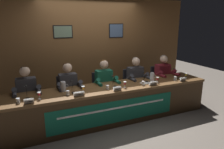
{
  "coord_description": "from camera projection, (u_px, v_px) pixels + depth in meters",
  "views": [
    {
      "loc": [
        -1.63,
        -3.68,
        2.02
      ],
      "look_at": [
        0.0,
        0.0,
        0.98
      ],
      "focal_mm": 33.13,
      "sensor_mm": 36.0,
      "label": 1
    }
  ],
  "objects": [
    {
      "name": "panelist_far_left",
      "position": [
        27.0,
        93.0,
        3.93
      ],
      "size": [
        0.51,
        0.48,
        1.21
      ],
      "color": "black",
      "rests_on": "ground_plane"
    },
    {
      "name": "water_cup_right",
      "position": [
        143.0,
        83.0,
        4.29
      ],
      "size": [
        0.06,
        0.06,
        0.08
      ],
      "color": "silver",
      "rests_on": "conference_table"
    },
    {
      "name": "chair_center",
      "position": [
        102.0,
        92.0,
        4.8
      ],
      "size": [
        0.44,
        0.44,
        0.88
      ],
      "color": "black",
      "rests_on": "ground_plane"
    },
    {
      "name": "water_cup_center",
      "position": [
        107.0,
        88.0,
        4.03
      ],
      "size": [
        0.06,
        0.06,
        0.08
      ],
      "color": "silver",
      "rests_on": "conference_table"
    },
    {
      "name": "nameplate_far_left",
      "position": [
        29.0,
        101.0,
        3.33
      ],
      "size": [
        0.16,
        0.06,
        0.08
      ],
      "color": "white",
      "rests_on": "conference_table"
    },
    {
      "name": "water_cup_far_left",
      "position": [
        18.0,
        101.0,
        3.35
      ],
      "size": [
        0.06,
        0.06,
        0.08
      ],
      "color": "silver",
      "rests_on": "conference_table"
    },
    {
      "name": "water_cup_far_right",
      "position": [
        175.0,
        79.0,
        4.65
      ],
      "size": [
        0.06,
        0.06,
        0.08
      ],
      "color": "silver",
      "rests_on": "conference_table"
    },
    {
      "name": "juice_glass_right",
      "position": [
        158.0,
        79.0,
        4.44
      ],
      "size": [
        0.06,
        0.06,
        0.12
      ],
      "color": "white",
      "rests_on": "conference_table"
    },
    {
      "name": "microphone_right",
      "position": [
        146.0,
        78.0,
        4.52
      ],
      "size": [
        0.06,
        0.17,
        0.22
      ],
      "color": "black",
      "rests_on": "conference_table"
    },
    {
      "name": "chair_far_left",
      "position": [
        28.0,
        103.0,
        4.17
      ],
      "size": [
        0.44,
        0.44,
        0.88
      ],
      "color": "black",
      "rests_on": "ground_plane"
    },
    {
      "name": "juice_glass_left",
      "position": [
        83.0,
        88.0,
        3.83
      ],
      "size": [
        0.06,
        0.06,
        0.12
      ],
      "color": "white",
      "rests_on": "conference_table"
    },
    {
      "name": "nameplate_far_right",
      "position": [
        183.0,
        79.0,
        4.59
      ],
      "size": [
        0.16,
        0.06,
        0.08
      ],
      "color": "white",
      "rests_on": "conference_table"
    },
    {
      "name": "panelist_center",
      "position": [
        105.0,
        83.0,
        4.56
      ],
      "size": [
        0.51,
        0.48,
        1.21
      ],
      "color": "black",
      "rests_on": "ground_plane"
    },
    {
      "name": "document_stack_right",
      "position": [
        146.0,
        83.0,
        4.42
      ],
      "size": [
        0.22,
        0.16,
        0.01
      ],
      "color": "white",
      "rests_on": "conference_table"
    },
    {
      "name": "water_pitcher_left_side",
      "position": [
        63.0,
        86.0,
        3.9
      ],
      "size": [
        0.15,
        0.1,
        0.21
      ],
      "color": "silver",
      "rests_on": "conference_table"
    },
    {
      "name": "ground_plane",
      "position": [
        112.0,
        119.0,
        4.41
      ],
      "size": [
        12.0,
        12.0,
        0.0
      ],
      "primitive_type": "plane",
      "color": "#70665B"
    },
    {
      "name": "juice_glass_far_right",
      "position": [
        186.0,
        75.0,
        4.8
      ],
      "size": [
        0.06,
        0.06,
        0.12
      ],
      "color": "white",
      "rests_on": "conference_table"
    },
    {
      "name": "chair_far_right",
      "position": [
        159.0,
        84.0,
        5.43
      ],
      "size": [
        0.44,
        0.44,
        0.88
      ],
      "color": "black",
      "rests_on": "ground_plane"
    },
    {
      "name": "conference_table",
      "position": [
        114.0,
        98.0,
        4.17
      ],
      "size": [
        4.31,
        0.77,
        0.73
      ],
      "color": "brown",
      "rests_on": "ground_plane"
    },
    {
      "name": "chair_right",
      "position": [
        132.0,
        88.0,
        5.12
      ],
      "size": [
        0.44,
        0.44,
        0.88
      ],
      "color": "black",
      "rests_on": "ground_plane"
    },
    {
      "name": "microphone_left",
      "position": [
        73.0,
        89.0,
        3.84
      ],
      "size": [
        0.06,
        0.17,
        0.22
      ],
      "color": "black",
      "rests_on": "conference_table"
    },
    {
      "name": "nameplate_center",
      "position": [
        117.0,
        89.0,
        3.95
      ],
      "size": [
        0.16,
        0.06,
        0.08
      ],
      "color": "white",
      "rests_on": "conference_table"
    },
    {
      "name": "juice_glass_center",
      "position": [
        125.0,
        83.0,
        4.13
      ],
      "size": [
        0.06,
        0.06,
        0.12
      ],
      "color": "white",
      "rests_on": "conference_table"
    },
    {
      "name": "panelist_left",
      "position": [
        69.0,
        88.0,
        4.24
      ],
      "size": [
        0.51,
        0.48,
        1.21
      ],
      "color": "black",
      "rests_on": "ground_plane"
    },
    {
      "name": "juice_glass_far_left",
      "position": [
        39.0,
        94.0,
        3.52
      ],
      "size": [
        0.06,
        0.06,
        0.12
      ],
      "color": "white",
      "rests_on": "conference_table"
    },
    {
      "name": "microphone_center",
      "position": [
        114.0,
        83.0,
        4.21
      ],
      "size": [
        0.06,
        0.17,
        0.22
      ],
      "color": "black",
      "rests_on": "conference_table"
    },
    {
      "name": "panelist_far_right",
      "position": [
        164.0,
        75.0,
        5.19
      ],
      "size": [
        0.51,
        0.48,
        1.21
      ],
      "color": "black",
      "rests_on": "ground_plane"
    },
    {
      "name": "wall_back_panelled",
      "position": [
        91.0,
        50.0,
        5.28
      ],
      "size": [
        5.51,
        0.14,
        2.6
      ],
      "color": "brown",
      "rests_on": "ground_plane"
    },
    {
      "name": "nameplate_left",
      "position": [
        79.0,
        94.0,
        3.66
      ],
      "size": [
        0.19,
        0.06,
        0.08
      ],
      "color": "white",
      "rests_on": "conference_table"
    },
    {
      "name": "chair_left",
      "position": [
        68.0,
        97.0,
        4.49
      ],
      "size": [
        0.44,
        0.44,
        0.88
      ],
      "color": "black",
      "rests_on": "ground_plane"
    },
    {
      "name": "water_cup_left",
      "position": [
        68.0,
        93.0,
        3.71
      ],
      "size": [
        0.06,
        0.06,
        0.08
      ],
      "color": "silver",
      "rests_on": "conference_table"
    },
    {
      "name": "microphone_far_left",
      "position": [
        27.0,
        94.0,
        3.55
      ],
      "size": [
        0.06,
        0.17,
        0.22
      ],
      "color": "black",
      "rests_on": "conference_table"
    },
    {
      "name": "panelist_right",
      "position": [
        137.0,
        79.0,
        4.87
      ],
      "size": [
        0.51,
        0.48,
        1.21
      ],
      "color": "black",
      "rests_on": "ground_plane"
    },
    {
      "name": "nameplate_right",
      "position": [
        153.0,
        83.0,
        4.28
      ],
      "size": [
        0.19,
        0.06,
        0.08
      ],
      "color": "white",
      "rests_on": "conference_table"
    },
    {
      "name": "microphone_far_right",
      "position": [
        176.0,
        75.0,
        4.84
      ],
      "size": [
        0.06,
        0.17,
        0.22
      ],
      "color": "black",
      "rests_on": "conference_table"
    },
    {
      "name": "water_pitcher_right_side",
      "position": [
        152.0,
        77.0,
        4.57
      ],
      "size": [
        0.15,
        0.1,
        0.21
      ],
      "color": "silver",
      "rests_on": "conference_table"
    }
  ]
}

